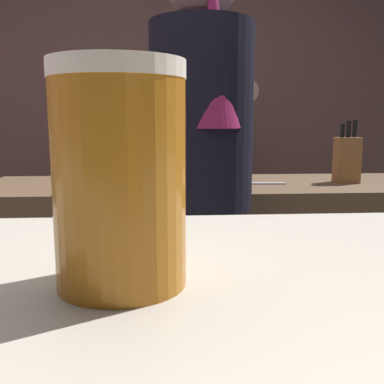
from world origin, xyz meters
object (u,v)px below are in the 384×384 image
at_px(knife_block, 347,159).
at_px(mixing_bowl, 102,178).
at_px(bartender, 202,178).
at_px(chefs_knife, 257,183).
at_px(bottle_olive_oil, 130,99).
at_px(bottle_vinegar, 115,98).
at_px(bottle_soy, 139,100).
at_px(pint_glass_far, 120,176).

relative_size(knife_block, mixing_bowl, 1.56).
distance_m(bartender, chefs_knife, 0.50).
bearing_deg(bottle_olive_oil, bartender, -78.31).
distance_m(bartender, bottle_vinegar, 1.71).
height_order(knife_block, bottle_olive_oil, bottle_olive_oil).
relative_size(bartender, bottle_vinegar, 8.25).
height_order(chefs_knife, bottle_soy, bottle_soy).
height_order(bartender, bottle_vinegar, bartender).
distance_m(bartender, knife_block, 0.81).
bearing_deg(chefs_knife, mixing_bowl, 178.96).
bearing_deg(chefs_knife, bottle_olive_oil, 121.13).
bearing_deg(bottle_soy, chefs_knife, -67.37).
height_order(bartender, knife_block, bartender).
height_order(pint_glass_far, bottle_olive_oil, bottle_olive_oil).
distance_m(bottle_olive_oil, bottle_vinegar, 0.12).
xyz_separation_m(chefs_knife, bottle_soy, (-0.57, 1.37, 0.41)).
relative_size(knife_block, chefs_knife, 1.15).
bearing_deg(bottle_olive_oil, knife_block, -50.32).
xyz_separation_m(knife_block, bottle_soy, (-0.98, 1.34, 0.31)).
bearing_deg(bottle_soy, mixing_bowl, -94.54).
xyz_separation_m(knife_block, bottle_vinegar, (-1.13, 1.18, 0.31)).
height_order(knife_block, chefs_knife, knife_block).
relative_size(mixing_bowl, chefs_knife, 0.74).
distance_m(bottle_soy, bottle_olive_oil, 0.11).
distance_m(mixing_bowl, bottle_vinegar, 1.21).
bearing_deg(chefs_knife, knife_block, 9.08).
xyz_separation_m(knife_block, mixing_bowl, (-1.08, 0.04, -0.08)).
relative_size(chefs_knife, bottle_olive_oil, 1.17).
relative_size(bottle_olive_oil, bottle_vinegar, 0.98).
height_order(knife_block, mixing_bowl, knife_block).
relative_size(knife_block, pint_glass_far, 2.07).
relative_size(bottle_soy, bottle_vinegar, 0.95).
bearing_deg(bottle_olive_oil, chefs_knife, -63.83).
distance_m(mixing_bowl, bottle_olive_oil, 1.27).
distance_m(knife_block, bottle_soy, 1.69).
bearing_deg(bartender, mixing_bowl, 24.66).
xyz_separation_m(mixing_bowl, bottle_olive_oil, (0.05, 1.20, 0.39)).
bearing_deg(bottle_soy, bartender, -80.64).
bearing_deg(mixing_bowl, knife_block, -2.20).
relative_size(bartender, chefs_knife, 7.14).
bearing_deg(knife_block, bartender, -147.64).
distance_m(mixing_bowl, chefs_knife, 0.68).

